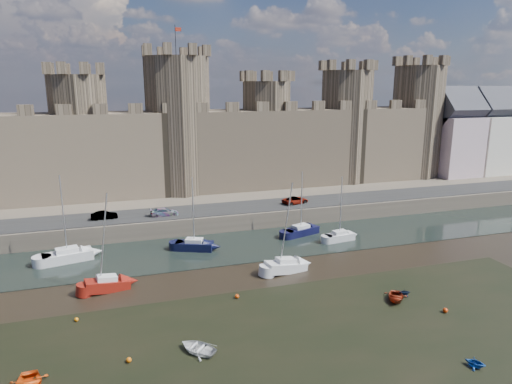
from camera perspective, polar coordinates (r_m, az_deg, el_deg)
ground at (r=38.93m, az=-1.61°, el=-19.59°), size 160.00×160.00×0.00m
water_channel at (r=59.99m, az=-7.85°, el=-7.33°), size 160.00×12.00×0.08m
quay at (r=94.00m, az=-11.52°, el=0.95°), size 160.00×60.00×2.50m
road at (r=68.61m, az=-9.31°, el=-2.49°), size 160.00×7.00×0.10m
castle at (r=80.42m, az=-11.43°, el=6.40°), size 108.50×11.00×29.00m
townhouses at (r=111.96m, az=28.84°, el=6.38°), size 35.50×9.05×18.13m
car_1 at (r=67.59m, az=-18.44°, el=-2.79°), size 3.67×1.45×1.19m
car_2 at (r=67.13m, az=-11.40°, el=-2.47°), size 4.06×1.74×1.17m
car_3 at (r=72.58m, az=4.96°, el=-1.03°), size 4.63×2.93×1.19m
sailboat_0 at (r=60.43m, az=-22.50°, el=-7.32°), size 6.09×3.46×10.72m
sailboat_1 at (r=60.08m, az=-7.72°, el=-6.55°), size 5.18×3.60×9.67m
sailboat_2 at (r=63.99m, az=10.40°, el=-5.41°), size 4.33×2.14×8.97m
sailboat_3 at (r=65.65m, az=5.63°, el=-4.78°), size 5.62×3.52×9.20m
sailboat_4 at (r=51.10m, az=-18.10°, el=-10.84°), size 4.76×2.59×10.54m
sailboat_5 at (r=53.25m, az=3.72°, el=-9.16°), size 5.13×2.70×10.54m
dinghy_2 at (r=39.31m, az=-7.27°, el=-18.76°), size 3.89×3.95×0.67m
dinghy_4 at (r=48.84m, az=17.05°, el=-12.49°), size 3.70×3.95×0.67m
dinghy_5 at (r=40.84m, az=25.72°, el=-18.65°), size 1.92×2.00×0.82m
dinghy_7 at (r=50.23m, az=18.08°, el=-11.80°), size 1.40×1.23×0.69m
buoy_1 at (r=46.25m, az=-21.54°, el=-14.60°), size 0.39×0.39×0.39m
buoy_3 at (r=47.31m, az=-2.40°, el=-12.90°), size 0.45×0.45×0.45m
buoy_4 at (r=39.13m, az=-15.62°, el=-19.57°), size 0.43×0.43×0.43m
buoy_5 at (r=48.13m, az=22.59°, el=-13.50°), size 0.48×0.48×0.48m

